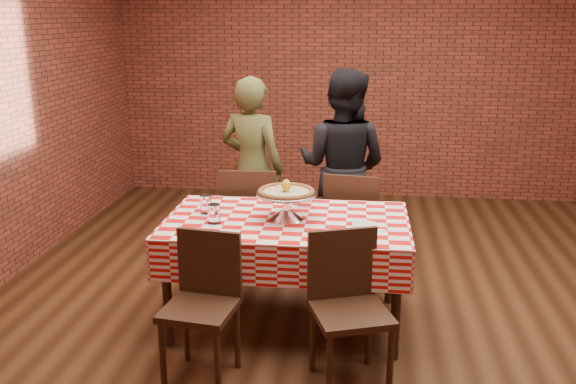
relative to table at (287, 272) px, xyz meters
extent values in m
plane|color=black|center=(0.43, 0.27, -0.38)|extent=(6.00, 6.00, 0.00)
plane|color=brown|center=(0.43, 3.27, 1.08)|extent=(5.50, 0.00, 5.50)
cube|color=#352014|center=(0.00, 0.00, 0.00)|extent=(1.61, 0.97, 0.75)
cylinder|color=beige|center=(0.00, 0.00, 0.57)|extent=(0.41, 0.41, 0.03)
ellipsoid|color=yellow|center=(0.00, 0.00, 0.62)|extent=(0.07, 0.07, 0.08)
cylinder|color=white|center=(-0.46, -0.13, 0.45)|extent=(0.08, 0.08, 0.13)
cylinder|color=white|center=(-0.57, 0.07, 0.45)|extent=(0.08, 0.08, 0.13)
cylinder|color=white|center=(0.52, -0.07, 0.39)|extent=(0.17, 0.17, 0.01)
cube|color=white|center=(0.54, -0.21, 0.39)|extent=(0.05, 0.04, 0.00)
cube|color=white|center=(0.63, -0.15, 0.39)|extent=(0.06, 0.05, 0.00)
cube|color=silver|center=(0.09, 0.31, 0.45)|extent=(0.10, 0.08, 0.14)
imported|color=#4B4F28|center=(-0.46, 1.24, 0.42)|extent=(0.66, 0.53, 1.59)
imported|color=black|center=(0.32, 1.25, 0.45)|extent=(0.96, 0.85, 1.65)
camera|label=1|loc=(0.49, -3.93, 1.71)|focal=38.95mm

